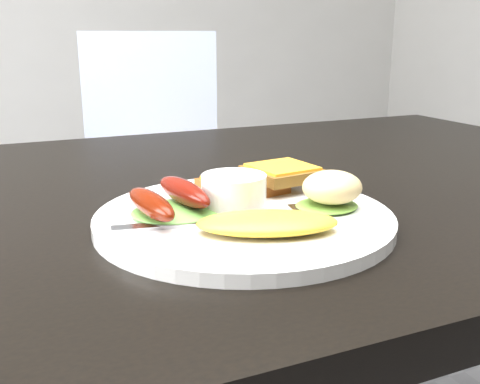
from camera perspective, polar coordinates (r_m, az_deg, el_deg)
dining_table at (r=0.76m, az=2.79°, el=-0.02°), size 1.20×0.80×0.04m
dining_chair at (r=1.68m, az=-6.98°, el=-1.12°), size 0.53×0.53×0.05m
person at (r=1.52m, az=-15.62°, el=9.69°), size 0.60×0.42×1.58m
plate at (r=0.57m, az=0.41°, el=-2.79°), size 0.30×0.30×0.01m
lettuce_left at (r=0.56m, az=-6.48°, el=-1.94°), size 0.09×0.08×0.01m
lettuce_right at (r=0.58m, az=8.77°, el=-1.38°), size 0.07×0.06×0.01m
omelette at (r=0.51m, az=2.80°, el=-3.15°), size 0.14×0.10×0.02m
sausage_a at (r=0.53m, az=-9.04°, el=-1.20°), size 0.04×0.10×0.02m
sausage_b at (r=0.57m, az=-5.74°, el=0.03°), size 0.04×0.10×0.02m
ramekin at (r=0.57m, az=-0.62°, el=-0.13°), size 0.08×0.08×0.04m
toast_a at (r=0.64m, az=0.22°, el=0.59°), size 0.09×0.09×0.01m
toast_b at (r=0.65m, az=4.31°, el=1.91°), size 0.08×0.08×0.01m
potato_salad at (r=0.58m, az=9.34°, el=0.49°), size 0.07×0.07×0.03m
fork at (r=0.53m, az=-3.23°, el=-3.11°), size 0.18×0.05×0.00m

